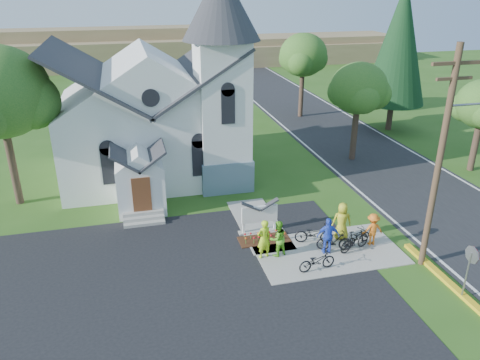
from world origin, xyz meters
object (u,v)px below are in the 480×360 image
object	(u,v)px
bike_0	(314,234)
bike_4	(359,237)
bike_2	(317,261)
cyclist_3	(372,229)
stop_sign	(470,262)
bike_3	(355,240)
cyclist_4	(342,221)
bike_1	(335,241)
cyclist_2	(328,236)
church_sign	(260,214)
cyclist_1	(278,238)
utility_pole	(442,155)
cyclist_0	(264,239)

from	to	relation	value
bike_0	bike_4	xyz separation A→B (m)	(2.10, -0.68, -0.10)
bike_2	cyclist_3	world-z (taller)	cyclist_3
stop_sign	bike_3	xyz separation A→B (m)	(-2.69, 4.46, -1.18)
bike_3	cyclist_4	xyz separation A→B (m)	(-0.13, 1.23, 0.42)
cyclist_3	bike_2	bearing A→B (deg)	24.81
bike_1	bike_4	size ratio (longest dim) A/B	1.15
cyclist_2	cyclist_3	bearing A→B (deg)	-163.77
bike_0	bike_3	xyz separation A→B (m)	(1.64, -1.16, 0.06)
bike_0	stop_sign	bearing A→B (deg)	-125.81
bike_0	cyclist_3	xyz separation A→B (m)	(2.72, -0.83, 0.33)
bike_1	cyclist_4	distance (m)	1.37
church_sign	cyclist_2	xyz separation A→B (m)	(2.57, -2.83, -0.05)
cyclist_1	bike_4	bearing A→B (deg)	162.98
cyclist_3	bike_4	world-z (taller)	cyclist_3
cyclist_1	cyclist_2	xyz separation A→B (m)	(2.38, -0.40, 0.03)
cyclist_1	bike_2	size ratio (longest dim) A/B	1.00
bike_2	cyclist_3	bearing A→B (deg)	-74.36
bike_2	bike_4	bearing A→B (deg)	-67.77
cyclist_4	bike_3	bearing A→B (deg)	113.14
utility_pole	cyclist_0	world-z (taller)	utility_pole
cyclist_1	bike_3	world-z (taller)	cyclist_1
church_sign	bike_2	bearing A→B (deg)	-69.43
cyclist_1	bike_2	bearing A→B (deg)	112.76
cyclist_2	bike_3	distance (m)	1.43
cyclist_1	bike_4	size ratio (longest dim) A/B	1.18
cyclist_1	bike_3	size ratio (longest dim) A/B	0.97
cyclist_0	cyclist_2	size ratio (longest dim) A/B	1.05
utility_pole	cyclist_2	size ratio (longest dim) A/B	5.41
cyclist_0	bike_4	world-z (taller)	cyclist_0
church_sign	cyclist_4	bearing A→B (deg)	-24.11
stop_sign	bike_4	xyz separation A→B (m)	(-2.22, 4.94, -1.33)
cyclist_0	bike_3	size ratio (longest dim) A/B	1.05
cyclist_3	utility_pole	bearing A→B (deg)	128.69
utility_pole	bike_3	world-z (taller)	utility_pole
cyclist_1	bike_0	bearing A→B (deg)	-179.69
utility_pole	cyclist_2	distance (m)	6.25
bike_0	utility_pole	bearing A→B (deg)	-107.85
bike_3	cyclist_3	bearing A→B (deg)	-91.61
cyclist_4	church_sign	bearing A→B (deg)	-7.08
cyclist_1	bike_1	distance (m)	2.85
bike_2	cyclist_0	bearing A→B (deg)	44.57
cyclist_2	cyclist_4	bearing A→B (deg)	-126.78
bike_0	cyclist_2	bearing A→B (deg)	-149.48
cyclist_3	bike_3	bearing A→B (deg)	19.10
cyclist_0	bike_2	size ratio (longest dim) A/B	1.09
church_sign	cyclist_2	world-z (taller)	cyclist_2
bike_3	cyclist_2	bearing A→B (deg)	67.25
cyclist_1	utility_pole	bearing A→B (deg)	143.80
cyclist_1	bike_2	xyz separation A→B (m)	(1.34, -1.63, -0.43)
cyclist_4	stop_sign	bearing A→B (deg)	133.37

